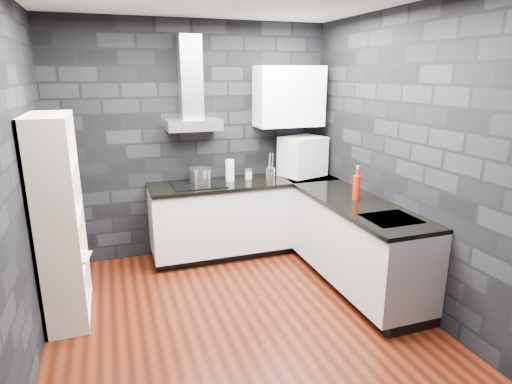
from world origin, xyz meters
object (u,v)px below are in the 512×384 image
fruit_bowl (58,220)px  pot (200,176)px  storage_jar (248,175)px  red_bottle (356,188)px  appliance_garage (303,157)px  utensil_crock (270,174)px  glass_vase (230,170)px  bookshelf (60,220)px

fruit_bowl → pot: bearing=35.4°
storage_jar → fruit_bowl: 2.24m
red_bottle → fruit_bowl: (-2.74, 0.17, -0.08)m
storage_jar → appliance_garage: appliance_garage is taller
utensil_crock → appliance_garage: size_ratio=0.28×
glass_vase → pot: bearing=176.8°
pot → red_bottle: bearing=-41.6°
pot → storage_jar: bearing=0.6°
pot → glass_vase: glass_vase is taller
storage_jar → glass_vase: bearing=-173.9°
red_bottle → fruit_bowl: 2.74m
red_bottle → utensil_crock: bearing=115.7°
utensil_crock → pot: bearing=171.7°
red_bottle → fruit_bowl: bearing=176.5°
storage_jar → red_bottle: red_bottle is taller
utensil_crock → bookshelf: bookshelf is taller
utensil_crock → red_bottle: (0.51, -1.06, 0.05)m
utensil_crock → fruit_bowl: utensil_crock is taller
red_bottle → bookshelf: size_ratio=0.14×
bookshelf → glass_vase: bearing=13.6°
pot → red_bottle: size_ratio=1.00×
utensil_crock → glass_vase: bearing=168.0°
glass_vase → red_bottle: size_ratio=1.03×
bookshelf → appliance_garage: bearing=4.9°
appliance_garage → red_bottle: appliance_garage is taller
glass_vase → storage_jar: bearing=6.1°
storage_jar → bookshelf: size_ratio=0.06×
utensil_crock → red_bottle: bearing=-64.3°
appliance_garage → bookshelf: bookshelf is taller
utensil_crock → bookshelf: (-2.23, -0.78, -0.07)m
glass_vase → red_bottle: 1.51m
glass_vase → red_bottle: bearing=-49.8°
glass_vase → storage_jar: (0.24, 0.03, -0.07)m
bookshelf → fruit_bowl: bearing=-102.8°
pot → appliance_garage: appliance_garage is taller
pot → utensil_crock: pot is taller
appliance_garage → glass_vase: bearing=161.3°
bookshelf → red_bottle: bearing=-18.7°
glass_vase → utensil_crock: size_ratio=1.77×
red_bottle → bookshelf: bearing=174.2°
utensil_crock → storage_jar: bearing=151.7°
utensil_crock → appliance_garage: 0.48m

